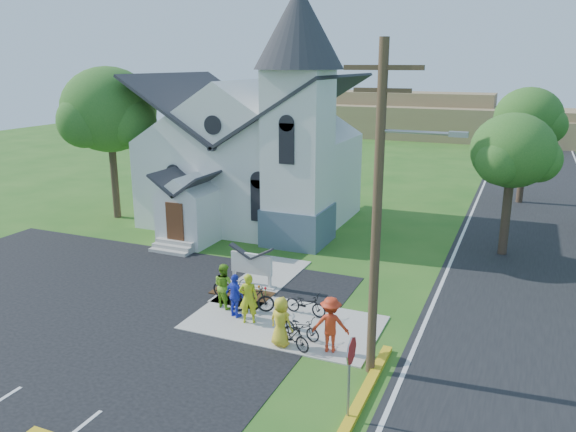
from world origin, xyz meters
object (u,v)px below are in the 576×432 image
at_px(cyclist_0, 248,298).
at_px(bike_2, 306,304).
at_px(bike_1, 252,299).
at_px(cyclist_2, 235,296).
at_px(cyclist_4, 281,322).
at_px(church_sign, 252,264).
at_px(bike_4, 301,327).
at_px(cyclist_3, 331,324).
at_px(bike_3, 292,336).
at_px(stop_sign, 351,362).
at_px(cyclist_1, 224,285).
at_px(bike_0, 230,289).
at_px(utility_pole, 379,204).

bearing_deg(cyclist_0, bike_2, -163.57).
height_order(bike_1, cyclist_2, cyclist_2).
distance_m(bike_2, cyclist_4, 2.60).
bearing_deg(bike_1, cyclist_2, 128.92).
xyz_separation_m(church_sign, bike_4, (3.71, -3.60, -0.57)).
relative_size(cyclist_3, bike_3, 1.25).
height_order(stop_sign, cyclist_0, stop_sign).
xyz_separation_m(stop_sign, cyclist_2, (-5.81, 4.41, -0.88)).
relative_size(cyclist_1, bike_1, 1.02).
relative_size(cyclist_1, cyclist_3, 0.93).
height_order(bike_0, bike_3, bike_0).
xyz_separation_m(utility_pole, bike_2, (-3.37, 2.92, -4.91)).
relative_size(utility_pole, cyclist_4, 5.76).
relative_size(bike_1, bike_2, 1.04).
bearing_deg(bike_2, cyclist_2, 122.37).
relative_size(stop_sign, cyclist_2, 1.46).
relative_size(bike_0, bike_4, 1.17).
relative_size(cyclist_0, bike_1, 1.10).
height_order(church_sign, stop_sign, stop_sign).
relative_size(utility_pole, bike_3, 6.59).
distance_m(church_sign, utility_pole, 9.18).
xyz_separation_m(stop_sign, bike_0, (-6.75, 5.64, -1.26)).
xyz_separation_m(bike_2, bike_4, (0.52, -1.82, -0.03)).
distance_m(cyclist_1, bike_4, 3.95).
relative_size(utility_pole, cyclist_0, 5.24).
relative_size(bike_1, cyclist_2, 1.02).
distance_m(cyclist_1, bike_2, 3.29).
bearing_deg(bike_2, bike_3, -163.30).
bearing_deg(cyclist_2, cyclist_0, -177.67).
height_order(bike_1, bike_4, bike_1).
xyz_separation_m(cyclist_0, bike_0, (-1.61, 1.47, -0.48)).
relative_size(bike_3, bike_4, 0.98).
relative_size(church_sign, bike_2, 1.31).
height_order(utility_pole, cyclist_1, utility_pole).
bearing_deg(church_sign, cyclist_4, -52.90).
bearing_deg(cyclist_0, bike_4, 146.52).
distance_m(bike_0, cyclist_1, 0.75).
bearing_deg(bike_3, cyclist_0, 82.50).
height_order(stop_sign, bike_1, stop_sign).
bearing_deg(cyclist_4, bike_3, -175.30).
xyz_separation_m(bike_1, bike_4, (2.51, -1.24, -0.12)).
distance_m(cyclist_1, cyclist_3, 5.24).
distance_m(stop_sign, bike_2, 6.71).
height_order(bike_0, bike_2, bike_0).
relative_size(cyclist_2, cyclist_3, 0.89).
bearing_deg(cyclist_0, cyclist_4, 124.05).
bearing_deg(bike_3, bike_1, 71.28).
bearing_deg(cyclist_3, bike_1, -37.34).
bearing_deg(church_sign, cyclist_0, -65.18).
bearing_deg(bike_4, utility_pole, -98.23).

